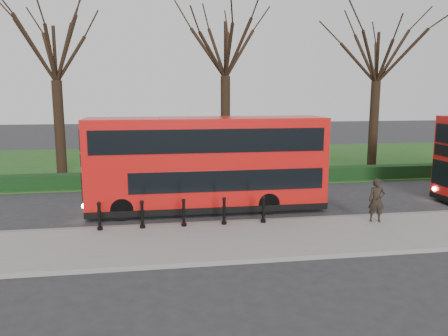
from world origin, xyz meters
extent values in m
plane|color=#28282B|center=(0.00, 0.00, 0.00)|extent=(120.00, 120.00, 0.00)
cube|color=gray|center=(0.00, -3.00, 0.07)|extent=(60.00, 4.00, 0.15)
cube|color=slate|center=(0.00, -1.00, 0.07)|extent=(60.00, 0.25, 0.16)
cube|color=#1E4A18|center=(0.00, 15.00, 0.03)|extent=(60.00, 18.00, 0.06)
cube|color=black|center=(0.00, 6.80, 0.40)|extent=(60.00, 0.90, 0.80)
cube|color=yellow|center=(0.00, -0.70, 0.01)|extent=(60.00, 0.10, 0.01)
cube|color=yellow|center=(0.00, -0.50, 0.01)|extent=(60.00, 0.10, 0.01)
cylinder|color=black|center=(-8.00, 10.00, 2.91)|extent=(0.60, 0.60, 5.82)
cylinder|color=black|center=(2.00, 10.00, 3.07)|extent=(0.60, 0.60, 6.13)
cylinder|color=black|center=(12.00, 10.00, 2.93)|extent=(0.60, 0.60, 5.86)
cylinder|color=black|center=(-4.46, -1.35, 0.65)|extent=(0.15, 0.15, 1.00)
cylinder|color=black|center=(-2.93, -1.35, 0.65)|extent=(0.15, 0.15, 1.00)
cylinder|color=black|center=(-1.40, -1.35, 0.65)|extent=(0.15, 0.15, 1.00)
cylinder|color=black|center=(0.12, -1.35, 0.65)|extent=(0.15, 0.15, 1.00)
cylinder|color=black|center=(1.65, -1.35, 0.65)|extent=(0.15, 0.15, 1.00)
cube|color=red|center=(-0.20, 1.31, 2.18)|extent=(10.12, 2.30, 3.72)
cube|color=black|center=(-0.20, 1.31, 0.28)|extent=(10.14, 2.32, 0.28)
cube|color=black|center=(0.54, 0.15, 1.52)|extent=(8.09, 0.04, 0.87)
cube|color=black|center=(-0.20, 0.15, 3.17)|extent=(9.56, 0.04, 0.97)
cube|color=black|center=(-5.27, 1.31, 2.48)|extent=(0.06, 2.02, 0.51)
cylinder|color=black|center=(-3.78, 0.30, 0.46)|extent=(0.92, 0.28, 0.92)
cylinder|color=black|center=(-3.78, 2.32, 0.46)|extent=(0.92, 0.28, 0.92)
cylinder|color=black|center=(2.29, 0.30, 0.46)|extent=(0.92, 0.28, 0.92)
cylinder|color=black|center=(2.29, 2.32, 0.46)|extent=(0.92, 0.28, 0.92)
imported|color=black|center=(6.00, -1.91, 0.99)|extent=(0.70, 0.56, 1.68)
camera|label=1|loc=(-2.38, -17.17, 5.05)|focal=35.00mm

